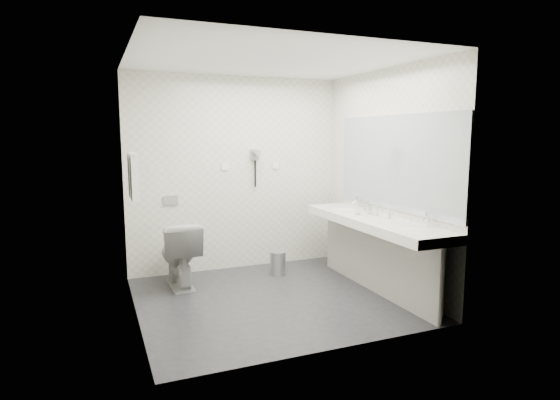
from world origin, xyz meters
name	(u,v)px	position (x,y,z in m)	size (l,w,h in m)	color
floor	(272,299)	(0.00, 0.00, 0.00)	(2.80, 2.80, 0.00)	#29282D
ceiling	(272,60)	(0.00, 0.00, 2.50)	(2.80, 2.80, 0.00)	white
wall_back	(236,174)	(0.00, 1.30, 1.25)	(2.80, 2.80, 0.00)	silver
wall_front	(332,200)	(0.00, -1.30, 1.25)	(2.80, 2.80, 0.00)	silver
wall_left	(132,190)	(-1.40, 0.00, 1.25)	(2.60, 2.60, 0.00)	silver
wall_right	(385,179)	(1.40, 0.00, 1.25)	(2.60, 2.60, 0.00)	silver
vanity_counter	(373,222)	(1.12, -0.20, 0.80)	(0.55, 2.20, 0.10)	white
vanity_panel	(374,259)	(1.15, -0.20, 0.38)	(0.03, 2.15, 0.75)	#9B9792
vanity_post_near	(441,286)	(1.18, -1.24, 0.38)	(0.06, 0.06, 0.75)	silver
vanity_post_far	(332,239)	(1.18, 0.84, 0.38)	(0.06, 0.06, 0.75)	silver
mirror	(395,163)	(1.39, -0.20, 1.45)	(0.02, 2.20, 1.05)	#B2BCC6
basin_near	(411,230)	(1.12, -0.85, 0.83)	(0.40, 0.31, 0.05)	white
basin_far	(344,210)	(1.12, 0.45, 0.83)	(0.40, 0.31, 0.05)	white
faucet_near	(427,219)	(1.32, -0.85, 0.92)	(0.04, 0.04, 0.15)	silver
faucet_far	(357,202)	(1.32, 0.45, 0.92)	(0.04, 0.04, 0.15)	silver
soap_bottle_a	(375,211)	(1.20, -0.12, 0.91)	(0.05, 0.05, 0.12)	beige
soap_bottle_b	(357,211)	(1.05, 0.01, 0.89)	(0.06, 0.06, 0.08)	beige
soap_bottle_c	(389,213)	(1.25, -0.32, 0.91)	(0.04, 0.04, 0.11)	beige
glass_left	(370,209)	(1.22, 0.00, 0.90)	(0.06, 0.06, 0.11)	silver
glass_right	(367,206)	(1.29, 0.19, 0.91)	(0.07, 0.07, 0.12)	silver
toilet	(179,254)	(-0.85, 0.81, 0.39)	(0.43, 0.76, 0.77)	white
flush_plate	(171,200)	(-0.85, 1.29, 0.95)	(0.18, 0.02, 0.12)	#B2B5BA
pedal_bin	(278,263)	(0.38, 0.79, 0.14)	(0.20, 0.20, 0.28)	#B2B5BA
bin_lid	(278,252)	(0.38, 0.79, 0.29)	(0.20, 0.20, 0.01)	#B2B5BA
towel_rail	(131,155)	(-1.35, 0.55, 1.55)	(0.02, 0.02, 0.62)	silver
towel_near	(134,177)	(-1.34, 0.41, 1.33)	(0.07, 0.24, 0.48)	white
towel_far	(132,175)	(-1.34, 0.69, 1.33)	(0.07, 0.24, 0.48)	white
dryer_cradle	(255,155)	(0.25, 1.27, 1.50)	(0.10, 0.04, 0.14)	gray
dryer_barrel	(256,152)	(0.25, 1.20, 1.53)	(0.08, 0.08, 0.14)	gray
dryer_cord	(255,174)	(0.25, 1.26, 1.25)	(0.02, 0.02, 0.35)	black
switch_plate_a	(225,167)	(-0.15, 1.29, 1.35)	(0.09, 0.02, 0.09)	white
switch_plate_b	(275,165)	(0.55, 1.29, 1.35)	(0.09, 0.02, 0.09)	white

